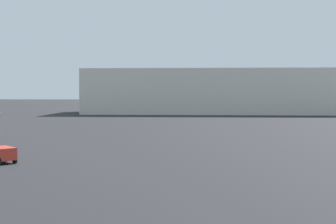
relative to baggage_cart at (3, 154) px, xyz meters
The scene contains 2 objects.
baggage_cart is the anchor object (origin of this frame).
terminal_building 90.76m from the baggage_cart, 76.31° to the left, with size 68.42×22.50×11.34m, color beige.
Camera 1 is at (4.71, -13.37, 5.92)m, focal length 51.05 mm.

